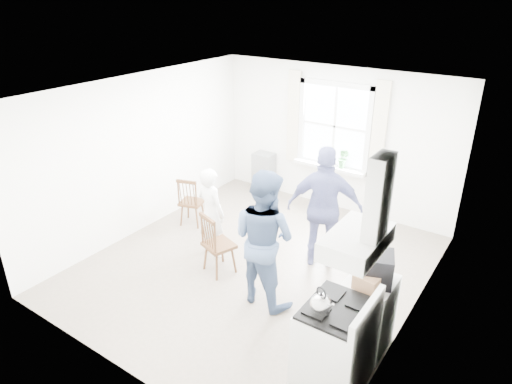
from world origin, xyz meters
name	(u,v)px	position (x,y,z in m)	size (l,w,h in m)	color
room_shell	(256,185)	(0.00, 0.00, 1.30)	(4.62, 5.12, 2.64)	gray
window_assembly	(334,131)	(0.00, 2.45, 1.46)	(1.88, 0.24, 1.70)	white
range_hood	(364,227)	(2.07, -1.35, 1.90)	(0.45, 0.76, 0.94)	white
shelf_unit	(264,172)	(-1.40, 2.33, 0.40)	(0.40, 0.30, 0.80)	gray
gas_stove	(335,345)	(1.91, -1.35, 0.48)	(0.68, 0.76, 1.12)	silver
kettle	(320,304)	(1.79, -1.51, 1.05)	(0.21, 0.21, 0.29)	silver
low_cabinet	(367,313)	(1.98, -0.65, 0.45)	(0.50, 0.55, 0.90)	white
stereo_stack	(374,268)	(1.99, -0.67, 1.07)	(0.48, 0.46, 0.35)	black
cardboard_box	(367,283)	(1.99, -0.84, 0.98)	(0.26, 0.18, 0.17)	#9F714D
windsor_chair_a	(189,197)	(-1.63, 0.37, 0.54)	(0.47, 0.46, 0.89)	#452916
windsor_chair_b	(212,238)	(-0.38, -0.52, 0.58)	(0.51, 0.50, 0.95)	#452916
person_left	(211,213)	(-0.74, -0.11, 0.71)	(0.52, 0.52, 1.42)	white
person_mid	(264,238)	(0.53, -0.59, 0.92)	(0.89, 0.89, 1.84)	#44597F
person_right	(325,208)	(0.78, 0.61, 0.92)	(1.08, 1.08, 1.84)	navy
potted_plant	(343,159)	(0.26, 2.36, 1.03)	(0.20, 0.20, 0.36)	#347636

